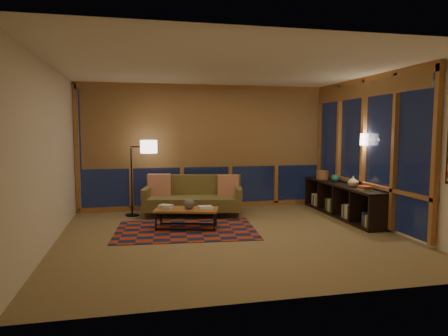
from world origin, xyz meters
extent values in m
cube|color=#9A7949|center=(0.00, 0.00, 0.00)|extent=(5.50, 5.00, 0.01)
cube|color=silver|center=(0.00, 0.00, 2.70)|extent=(5.50, 5.00, 0.01)
cube|color=silver|center=(0.00, 2.50, 1.35)|extent=(5.50, 0.01, 2.70)
cube|color=silver|center=(0.00, -2.50, 1.35)|extent=(5.50, 0.01, 2.70)
cube|color=silver|center=(-2.75, 0.00, 1.35)|extent=(0.01, 5.00, 2.70)
cube|color=silver|center=(2.75, 0.00, 1.35)|extent=(0.01, 5.00, 2.70)
cube|color=#A13015|center=(-0.69, 0.52, 0.01)|extent=(2.51, 1.79, 0.01)
sphere|color=black|center=(-0.62, 0.59, 0.46)|extent=(0.25, 0.25, 0.19)
cylinder|color=#A16C48|center=(2.47, 1.81, 0.75)|extent=(0.31, 0.31, 0.19)
sphere|color=#176455|center=(2.49, 1.27, 0.73)|extent=(0.17, 0.17, 0.16)
imported|color=tan|center=(2.49, 0.57, 0.76)|extent=(0.23, 0.23, 0.21)
camera|label=1|loc=(-1.47, -6.20, 1.72)|focal=32.00mm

